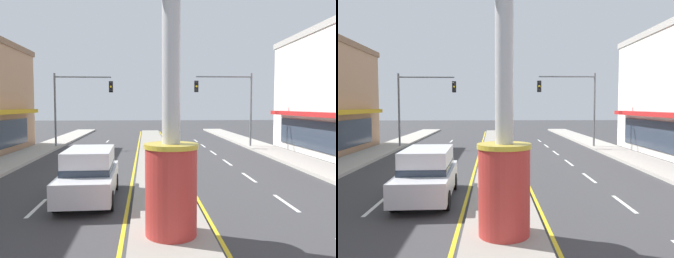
{
  "view_description": "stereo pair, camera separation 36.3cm",
  "coord_description": "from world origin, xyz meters",
  "views": [
    {
      "loc": [
        -0.66,
        -2.52,
        3.51
      ],
      "look_at": [
        0.23,
        10.75,
        2.6
      ],
      "focal_mm": 36.18,
      "sensor_mm": 36.0,
      "label": 1
    },
    {
      "loc": [
        -0.3,
        -2.54,
        3.51
      ],
      "look_at": [
        0.23,
        10.75,
        2.6
      ],
      "focal_mm": 36.18,
      "sensor_mm": 36.0,
      "label": 2
    }
  ],
  "objects": [
    {
      "name": "median_strip",
      "position": [
        0.0,
        18.0,
        0.07
      ],
      "size": [
        2.22,
        52.0,
        0.14
      ],
      "primitive_type": "cube",
      "color": "gray",
      "rests_on": "ground"
    },
    {
      "name": "sidewalk_right",
      "position": [
        8.96,
        16.0,
        0.09
      ],
      "size": [
        2.49,
        60.0,
        0.18
      ],
      "primitive_type": "cube",
      "color": "#ADA89E",
      "rests_on": "ground"
    },
    {
      "name": "lane_markings",
      "position": [
        -0.0,
        16.65,
        0.0
      ],
      "size": [
        8.96,
        52.0,
        0.01
      ],
      "color": "silver",
      "rests_on": "ground"
    },
    {
      "name": "district_sign",
      "position": [
        -0.0,
        6.13,
        3.83
      ],
      "size": [
        7.13,
        1.42,
        7.97
      ],
      "color": "#B7332D",
      "rests_on": "median_strip"
    },
    {
      "name": "traffic_light_left_side",
      "position": [
        -6.35,
        26.02,
        4.25
      ],
      "size": [
        4.86,
        0.46,
        6.2
      ],
      "color": "slate",
      "rests_on": "ground"
    },
    {
      "name": "traffic_light_right_side",
      "position": [
        6.35,
        25.05,
        4.25
      ],
      "size": [
        4.86,
        0.46,
        6.2
      ],
      "color": "slate",
      "rests_on": "ground"
    },
    {
      "name": "suv_far_right_lane",
      "position": [
        -2.76,
        10.17,
        0.98
      ],
      "size": [
        2.07,
        4.65,
        1.9
      ],
      "color": "silver",
      "rests_on": "ground"
    }
  ]
}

